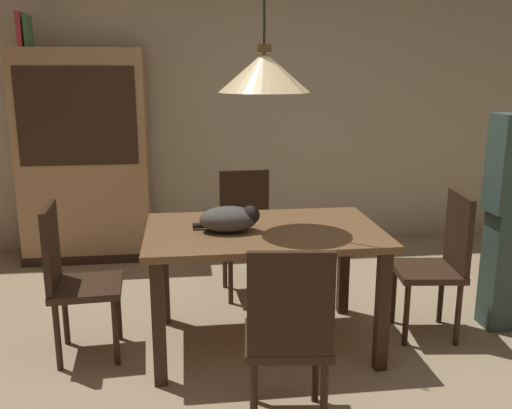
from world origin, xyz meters
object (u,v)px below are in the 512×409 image
object	(u,v)px
chair_right_side	(440,259)
book_red_tall	(22,30)
chair_near_front	(289,332)
pendant_lamp	(264,72)
chair_left_side	(72,275)
dining_table	(264,245)
hutch_bookcase	(85,161)
cat_sleeping	(230,219)
book_green_slim	(28,31)
chair_far_back	(247,227)

from	to	relation	value
chair_right_side	book_red_tall	world-z (taller)	book_red_tall
chair_near_front	book_red_tall	bearing A→B (deg)	122.70
pendant_lamp	book_red_tall	size ratio (longest dim) A/B	4.64
chair_left_side	chair_near_front	bearing A→B (deg)	-37.95
chair_near_front	pendant_lamp	world-z (taller)	pendant_lamp
dining_table	hutch_bookcase	distance (m)	2.29
chair_left_side	dining_table	bearing A→B (deg)	0.25
chair_right_side	cat_sleeping	bearing A→B (deg)	-178.86
cat_sleeping	book_green_slim	world-z (taller)	book_green_slim
dining_table	chair_near_front	distance (m)	0.89
dining_table	chair_left_side	xyz separation A→B (m)	(-1.13, -0.00, -0.14)
pendant_lamp	book_green_slim	size ratio (longest dim) A/B	5.00
cat_sleeping	hutch_bookcase	size ratio (longest dim) A/B	0.21
chair_right_side	hutch_bookcase	size ratio (longest dim) A/B	0.50
chair_near_front	pendant_lamp	bearing A→B (deg)	89.42
chair_near_front	hutch_bookcase	distance (m)	3.05
chair_near_front	book_green_slim	world-z (taller)	book_green_slim
cat_sleeping	hutch_bookcase	world-z (taller)	hutch_bookcase
cat_sleeping	chair_near_front	bearing A→B (deg)	-77.11
dining_table	chair_far_back	bearing A→B (deg)	90.29
book_red_tall	book_green_slim	distance (m)	0.05
dining_table	book_green_slim	xyz separation A→B (m)	(-1.71, 1.85, 1.33)
hutch_bookcase	chair_left_side	bearing A→B (deg)	-83.82
chair_far_back	cat_sleeping	xyz separation A→B (m)	(-0.20, -0.91, 0.32)
chair_far_back	book_red_tall	world-z (taller)	book_red_tall
chair_left_side	book_green_slim	bearing A→B (deg)	107.43
pendant_lamp	hutch_bookcase	size ratio (longest dim) A/B	0.70
dining_table	cat_sleeping	xyz separation A→B (m)	(-0.20, -0.04, 0.18)
dining_table	chair_right_side	xyz separation A→B (m)	(1.13, -0.01, -0.14)
hutch_bookcase	book_red_tall	bearing A→B (deg)	179.80
chair_far_back	pendant_lamp	xyz separation A→B (m)	(0.00, -0.88, 1.15)
chair_right_side	pendant_lamp	world-z (taller)	pendant_lamp
book_red_tall	book_green_slim	size ratio (longest dim) A/B	1.08
book_green_slim	chair_near_front	bearing A→B (deg)	-58.03
chair_near_front	book_green_slim	size ratio (longest dim) A/B	3.58
chair_far_back	book_green_slim	distance (m)	2.45
chair_right_side	book_red_tall	size ratio (longest dim) A/B	3.32
pendant_lamp	book_red_tall	world-z (taller)	pendant_lamp
chair_near_front	pendant_lamp	distance (m)	1.45
chair_near_front	book_red_tall	size ratio (longest dim) A/B	3.32
dining_table	cat_sleeping	size ratio (longest dim) A/B	3.58
chair_left_side	book_green_slim	xyz separation A→B (m)	(-0.58, 1.85, 1.47)
chair_near_front	cat_sleeping	bearing A→B (deg)	102.89
hutch_bookcase	chair_near_front	bearing A→B (deg)	-64.15
dining_table	book_green_slim	world-z (taller)	book_green_slim
chair_left_side	book_red_tall	bearing A→B (deg)	108.80
dining_table	book_green_slim	bearing A→B (deg)	132.78
cat_sleeping	pendant_lamp	xyz separation A→B (m)	(0.20, 0.04, 0.84)
chair_far_back	book_red_tall	distance (m)	2.49
chair_left_side	chair_right_side	distance (m)	2.26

